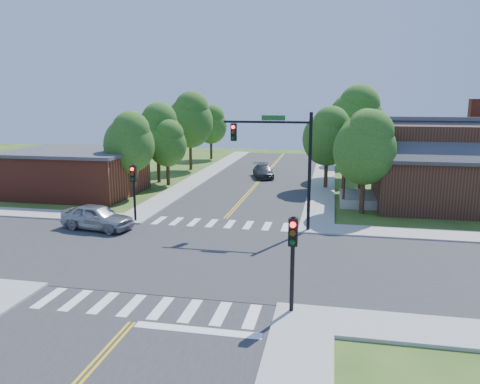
% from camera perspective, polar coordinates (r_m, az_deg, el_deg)
% --- Properties ---
extents(ground, '(100.00, 100.00, 0.00)m').
position_cam_1_polar(ground, '(24.52, -5.80, -7.74)').
color(ground, '#324F18').
rests_on(ground, ground).
extents(road_ns, '(10.00, 90.00, 0.04)m').
position_cam_1_polar(road_ns, '(24.52, -5.80, -7.69)').
color(road_ns, '#2D2D30').
rests_on(road_ns, ground).
extents(road_ew, '(90.00, 10.00, 0.04)m').
position_cam_1_polar(road_ew, '(24.52, -5.80, -7.68)').
color(road_ew, '#2D2D30').
rests_on(road_ew, ground).
extents(intersection_patch, '(10.20, 10.20, 0.06)m').
position_cam_1_polar(intersection_patch, '(24.52, -5.80, -7.74)').
color(intersection_patch, '#2D2D30').
rests_on(intersection_patch, ground).
extents(sidewalk_ne, '(40.00, 40.00, 0.14)m').
position_cam_1_polar(sidewalk_ne, '(39.77, 23.97, -1.07)').
color(sidewalk_ne, '#9E9B93').
rests_on(sidewalk_ne, ground).
extents(sidewalk_nw, '(40.00, 40.00, 0.14)m').
position_cam_1_polar(sidewalk_nw, '(44.93, -19.34, 0.63)').
color(sidewalk_nw, '#9E9B93').
rests_on(sidewalk_nw, ground).
extents(crosswalk_north, '(8.85, 2.00, 0.01)m').
position_cam_1_polar(crosswalk_north, '(30.22, -2.36, -3.87)').
color(crosswalk_north, white).
rests_on(crosswalk_north, ground).
extents(crosswalk_south, '(8.85, 2.00, 0.01)m').
position_cam_1_polar(crosswalk_south, '(19.11, -11.38, -13.54)').
color(crosswalk_south, white).
rests_on(crosswalk_south, ground).
extents(centerline, '(0.30, 90.00, 0.01)m').
position_cam_1_polar(centerline, '(24.51, -5.80, -7.64)').
color(centerline, gold).
rests_on(centerline, ground).
extents(stop_bar, '(4.60, 0.45, 0.09)m').
position_cam_1_polar(stop_bar, '(17.17, -5.18, -16.55)').
color(stop_bar, white).
rests_on(stop_bar, ground).
extents(signal_mast_ne, '(5.30, 0.42, 7.20)m').
position_cam_1_polar(signal_mast_ne, '(28.04, 5.09, 4.90)').
color(signal_mast_ne, black).
rests_on(signal_mast_ne, ground).
extents(signal_pole_se, '(0.34, 0.42, 3.80)m').
position_cam_1_polar(signal_pole_se, '(17.39, 6.44, -6.66)').
color(signal_pole_se, black).
rests_on(signal_pole_se, ground).
extents(signal_pole_nw, '(0.34, 0.42, 3.80)m').
position_cam_1_polar(signal_pole_nw, '(30.85, -12.84, 1.15)').
color(signal_pole_nw, black).
rests_on(signal_pole_nw, ground).
extents(house_ne, '(13.05, 8.80, 7.11)m').
position_cam_1_polar(house_ne, '(37.55, 23.83, 3.30)').
color(house_ne, '#311B11').
rests_on(house_ne, ground).
extents(building_nw, '(10.40, 8.40, 3.73)m').
position_cam_1_polar(building_nw, '(41.59, -19.39, 2.33)').
color(building_nw, brown).
rests_on(building_nw, ground).
extents(tree_e_a, '(4.29, 4.07, 7.29)m').
position_cam_1_polar(tree_e_a, '(33.25, 15.13, 5.45)').
color(tree_e_a, '#382314').
rests_on(tree_e_a, ground).
extents(tree_e_b, '(4.21, 4.00, 7.16)m').
position_cam_1_polar(tree_e_b, '(40.41, 14.81, 6.36)').
color(tree_e_b, '#382314').
rests_on(tree_e_b, ground).
extents(tree_e_c, '(5.47, 5.19, 9.29)m').
position_cam_1_polar(tree_e_c, '(48.16, 14.00, 8.85)').
color(tree_e_c, '#382314').
rests_on(tree_e_c, ground).
extents(tree_e_d, '(4.33, 4.11, 7.35)m').
position_cam_1_polar(tree_e_d, '(57.23, 13.81, 7.96)').
color(tree_e_d, '#382314').
rests_on(tree_e_d, ground).
extents(tree_w_a, '(4.10, 3.90, 6.97)m').
position_cam_1_polar(tree_w_a, '(38.75, -13.30, 6.05)').
color(tree_w_a, '#382314').
rests_on(tree_w_a, ground).
extents(tree_w_b, '(4.47, 4.25, 7.60)m').
position_cam_1_polar(tree_w_b, '(44.94, -9.97, 7.43)').
color(tree_w_b, '#382314').
rests_on(tree_w_b, ground).
extents(tree_w_c, '(5.12, 4.86, 8.70)m').
position_cam_1_polar(tree_w_c, '(52.38, -6.07, 8.89)').
color(tree_w_c, '#382314').
rests_on(tree_w_c, ground).
extents(tree_w_d, '(4.16, 3.95, 7.07)m').
position_cam_1_polar(tree_w_d, '(61.50, -3.51, 8.32)').
color(tree_w_d, '#382314').
rests_on(tree_w_d, ground).
extents(tree_house, '(4.31, 4.09, 7.33)m').
position_cam_1_polar(tree_house, '(41.74, 10.71, 6.85)').
color(tree_house, '#382314').
rests_on(tree_house, ground).
extents(tree_bldg, '(3.57, 3.39, 6.07)m').
position_cam_1_polar(tree_bldg, '(43.52, -8.80, 6.01)').
color(tree_bldg, '#382314').
rests_on(tree_bldg, ground).
extents(car_silver, '(3.41, 5.21, 1.56)m').
position_cam_1_polar(car_silver, '(30.11, -17.01, -2.99)').
color(car_silver, '#A2A5A8').
rests_on(car_silver, ground).
extents(car_dgrey, '(4.07, 5.35, 1.28)m').
position_cam_1_polar(car_dgrey, '(47.29, 2.84, 2.49)').
color(car_dgrey, '#303335').
rests_on(car_dgrey, ground).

